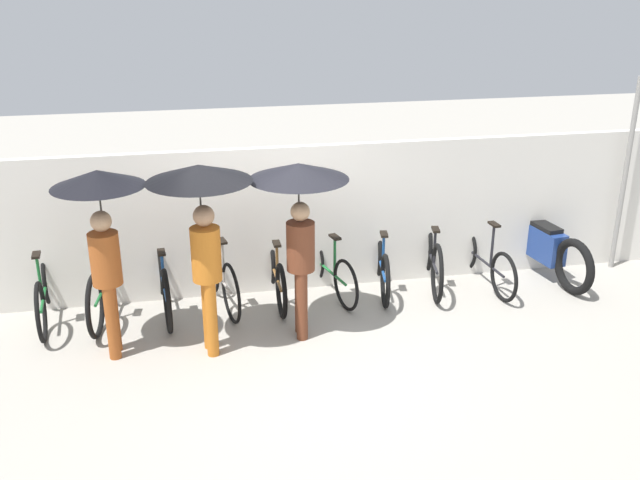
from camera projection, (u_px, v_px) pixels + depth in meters
name	position (u px, v px, depth m)	size (l,w,h in m)	color
ground_plane	(296.00, 358.00, 7.84)	(30.00, 30.00, 0.00)	#9E998E
back_wall	(271.00, 221.00, 9.18)	(14.56, 0.12, 1.93)	silver
parked_bicycle_0	(44.00, 292.00, 8.56)	(0.44, 1.74, 1.03)	black
parked_bicycle_1	(104.00, 286.00, 8.67)	(0.44, 1.81, 1.10)	black
parked_bicycle_2	(163.00, 281.00, 8.78)	(0.44, 1.84, 1.05)	black
parked_bicycle_3	(220.00, 277.00, 8.94)	(0.50, 1.67, 1.03)	black
parked_bicycle_4	(275.00, 273.00, 9.11)	(0.44, 1.68, 1.11)	black
parked_bicycle_5	(329.00, 269.00, 9.27)	(0.54, 1.62, 0.98)	black
parked_bicycle_6	(381.00, 265.00, 9.37)	(0.48, 1.64, 1.03)	black
parked_bicycle_7	(432.00, 257.00, 9.51)	(0.53, 1.74, 0.97)	black
parked_bicycle_8	(483.00, 259.00, 9.58)	(0.44, 1.75, 0.99)	black
pedestrian_leading	(101.00, 214.00, 7.43)	(0.98, 0.98, 2.08)	#9E4C1E
pedestrian_center	(201.00, 203.00, 7.46)	(1.12, 1.12, 2.12)	#C66B1E
pedestrian_trailing	(299.00, 198.00, 7.84)	(1.12, 1.12, 2.03)	brown
motorcycle	(543.00, 246.00, 9.85)	(0.59, 2.09, 0.94)	black
awning_pole	(625.00, 176.00, 9.74)	(0.07, 0.07, 2.70)	gray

